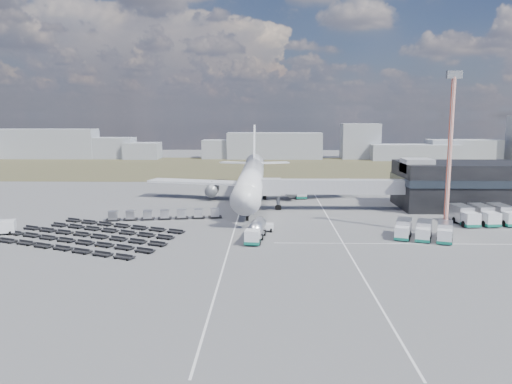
{
  "coord_description": "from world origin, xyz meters",
  "views": [
    {
      "loc": [
        3.96,
        -85.51,
        20.13
      ],
      "look_at": [
        1.42,
        19.58,
        4.0
      ],
      "focal_mm": 35.0,
      "sensor_mm": 36.0,
      "label": 1
    }
  ],
  "objects": [
    {
      "name": "lane_markings",
      "position": [
        9.77,
        3.0,
        0.01
      ],
      "size": [
        47.12,
        110.0,
        0.01
      ],
      "color": "silver",
      "rests_on": "ground"
    },
    {
      "name": "service_trucks_near",
      "position": [
        29.63,
        -4.84,
        1.46
      ],
      "size": [
        10.54,
        9.26,
        2.68
      ],
      "rotation": [
        0.0,
        0.0,
        -0.35
      ],
      "color": "silver",
      "rests_on": "ground"
    },
    {
      "name": "utility_van",
      "position": [
        -41.69,
        -3.36,
        1.22
      ],
      "size": [
        5.01,
        3.35,
        2.43
      ],
      "primitive_type": "cube",
      "rotation": [
        0.0,
        0.0,
        0.3
      ],
      "color": "silver",
      "rests_on": "ground"
    },
    {
      "name": "floodlight_mast",
      "position": [
        34.24,
        -1.71,
        13.71
      ],
      "size": [
        2.59,
        2.11,
        27.36
      ],
      "rotation": [
        0.0,
        0.0,
        0.1
      ],
      "color": "red",
      "rests_on": "ground"
    },
    {
      "name": "ground",
      "position": [
        0.0,
        0.0,
        0.0
      ],
      "size": [
        420.0,
        420.0,
        0.0
      ],
      "primitive_type": "plane",
      "color": "#565659",
      "rests_on": "ground"
    },
    {
      "name": "baggage_dollies",
      "position": [
        -25.86,
        -4.99,
        0.35
      ],
      "size": [
        33.54,
        27.49,
        0.69
      ],
      "rotation": [
        0.0,
        0.0,
        -0.4
      ],
      "color": "black",
      "rests_on": "ground"
    },
    {
      "name": "jet_bridge",
      "position": [
        15.9,
        20.42,
        5.05
      ],
      "size": [
        30.3,
        3.8,
        7.05
      ],
      "color": "#939399",
      "rests_on": "ground"
    },
    {
      "name": "skyline",
      "position": [
        -5.13,
        147.83,
        6.39
      ],
      "size": [
        300.97,
        21.64,
        20.16
      ],
      "color": "#91969F",
      "rests_on": "ground"
    },
    {
      "name": "terminal",
      "position": [
        47.77,
        23.96,
        5.25
      ],
      "size": [
        30.4,
        16.4,
        11.0
      ],
      "color": "black",
      "rests_on": "ground"
    },
    {
      "name": "pushback_tug",
      "position": [
        3.45,
        0.07,
        0.7
      ],
      "size": [
        3.1,
        1.82,
        1.4
      ],
      "primitive_type": "cube",
      "rotation": [
        0.0,
        0.0,
        0.04
      ],
      "color": "silver",
      "rests_on": "ground"
    },
    {
      "name": "service_trucks_far",
      "position": [
        44.44,
        7.1,
        1.71
      ],
      "size": [
        11.07,
        8.79,
        3.15
      ],
      "rotation": [
        0.0,
        0.0,
        0.1
      ],
      "color": "silver",
      "rests_on": "ground"
    },
    {
      "name": "grass_strip",
      "position": [
        0.0,
        110.0,
        0.01
      ],
      "size": [
        420.0,
        90.0,
        0.01
      ],
      "primitive_type": "cube",
      "color": "#46422A",
      "rests_on": "ground"
    },
    {
      "name": "uld_row",
      "position": [
        -16.24,
        9.72,
        1.03
      ],
      "size": [
        22.25,
        5.25,
        1.73
      ],
      "rotation": [
        0.0,
        0.0,
        0.16
      ],
      "color": "black",
      "rests_on": "ground"
    },
    {
      "name": "fuel_tanker",
      "position": [
        1.99,
        -5.99,
        1.5
      ],
      "size": [
        3.47,
        9.53,
        3.01
      ],
      "rotation": [
        0.0,
        0.0,
        -0.12
      ],
      "color": "silver",
      "rests_on": "ground"
    },
    {
      "name": "airliner",
      "position": [
        0.0,
        32.38,
        5.29
      ],
      "size": [
        51.59,
        64.53,
        17.62
      ],
      "color": "silver",
      "rests_on": "ground"
    },
    {
      "name": "catering_truck",
      "position": [
        12.05,
        36.65,
        1.47
      ],
      "size": [
        2.84,
        6.36,
        2.87
      ],
      "rotation": [
        0.0,
        0.0,
        0.05
      ],
      "color": "silver",
      "rests_on": "ground"
    }
  ]
}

